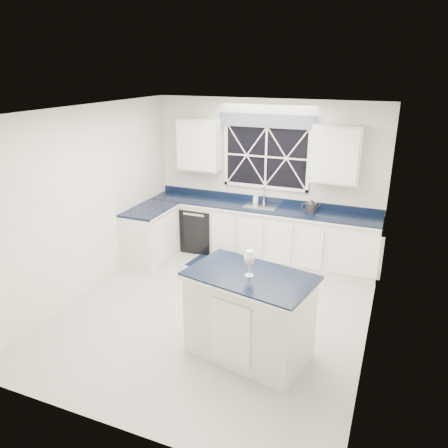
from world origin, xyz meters
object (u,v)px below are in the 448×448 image
at_px(island, 249,315).
at_px(wine_glass, 250,259).
at_px(faucet, 264,195).
at_px(kettle, 311,206).
at_px(dishwasher, 202,227).
at_px(soap_bottle, 256,198).

bearing_deg(island, wine_glass, -79.85).
bearing_deg(faucet, kettle, -10.37).
height_order(dishwasher, faucet, faucet).
bearing_deg(kettle, island, -102.27).
relative_size(dishwasher, island, 0.54).
distance_m(dishwasher, faucet, 1.31).
relative_size(wine_glass, soap_bottle, 1.81).
height_order(island, soap_bottle, soap_bottle).
height_order(island, wine_glass, wine_glass).
bearing_deg(dishwasher, kettle, 1.12).
height_order(dishwasher, island, island).
bearing_deg(island, soap_bottle, 118.70).
relative_size(faucet, island, 0.20).
height_order(kettle, soap_bottle, kettle).
bearing_deg(soap_bottle, faucet, -9.67).
distance_m(kettle, soap_bottle, 1.02).
distance_m(dishwasher, kettle, 2.05).
xyz_separation_m(dishwasher, faucet, (1.10, 0.19, 0.69)).
distance_m(dishwasher, soap_bottle, 1.15).
distance_m(island, soap_bottle, 3.06).
height_order(faucet, soap_bottle, faucet).
bearing_deg(dishwasher, faucet, 10.02).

